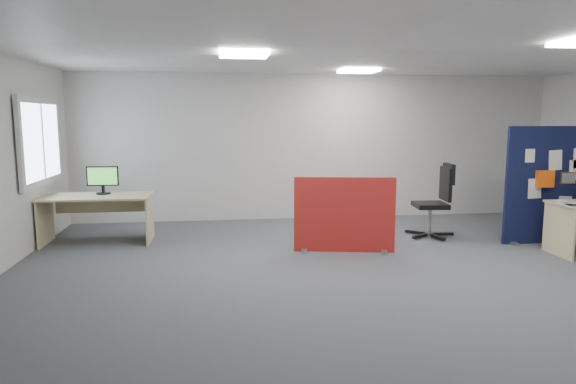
{
  "coord_description": "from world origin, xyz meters",
  "views": [
    {
      "loc": [
        -1.81,
        -6.0,
        1.9
      ],
      "look_at": [
        -1.0,
        0.13,
        1.0
      ],
      "focal_mm": 32.0,
      "sensor_mm": 36.0,
      "label": 1
    }
  ],
  "objects": [
    {
      "name": "navy_divider",
      "position": [
        3.47,
        1.08,
        0.89
      ],
      "size": [
        2.15,
        0.3,
        1.78
      ],
      "color": "black",
      "rests_on": "floor"
    },
    {
      "name": "wall_front",
      "position": [
        0.0,
        -3.5,
        1.35
      ],
      "size": [
        9.0,
        0.02,
        2.7
      ],
      "primitive_type": "cube",
      "color": "silver",
      "rests_on": "floor"
    },
    {
      "name": "ceiling_lights",
      "position": [
        0.33,
        0.67,
        2.67
      ],
      "size": [
        4.1,
        4.1,
        0.04
      ],
      "color": "white",
      "rests_on": "ceiling"
    },
    {
      "name": "ceiling",
      "position": [
        0.0,
        0.0,
        2.7
      ],
      "size": [
        9.0,
        7.0,
        0.02
      ],
      "primitive_type": "cube",
      "color": "white",
      "rests_on": "wall_back"
    },
    {
      "name": "office_chair",
      "position": [
        1.62,
        1.69,
        0.66
      ],
      "size": [
        0.75,
        0.77,
        1.16
      ],
      "rotation": [
        0.0,
        0.0,
        -0.09
      ],
      "color": "black",
      "rests_on": "floor"
    },
    {
      "name": "wall_back",
      "position": [
        0.0,
        3.5,
        1.35
      ],
      "size": [
        9.0,
        0.02,
        2.7
      ],
      "primitive_type": "cube",
      "color": "silver",
      "rests_on": "floor"
    },
    {
      "name": "red_divider",
      "position": [
        -0.08,
        0.97,
        0.52
      ],
      "size": [
        1.41,
        0.31,
        1.07
      ],
      "rotation": [
        0.0,
        0.0,
        -0.18
      ],
      "color": "#AB2616",
      "rests_on": "floor"
    },
    {
      "name": "window",
      "position": [
        -4.44,
        2.0,
        1.55
      ],
      "size": [
        0.06,
        1.7,
        1.3
      ],
      "color": "white",
      "rests_on": "wall_left"
    },
    {
      "name": "floor",
      "position": [
        0.0,
        0.0,
        0.0
      ],
      "size": [
        9.0,
        9.0,
        0.0
      ],
      "primitive_type": "plane",
      "color": "#54575C",
      "rests_on": "ground"
    },
    {
      "name": "second_desk",
      "position": [
        -3.68,
        2.04,
        0.55
      ],
      "size": [
        1.6,
        0.8,
        0.73
      ],
      "color": "beige",
      "rests_on": "floor"
    },
    {
      "name": "monitor_second",
      "position": [
        -3.61,
        2.13,
        0.97
      ],
      "size": [
        0.48,
        0.22,
        0.43
      ],
      "rotation": [
        0.0,
        0.0,
        -0.03
      ],
      "color": "black",
      "rests_on": "second_desk"
    }
  ]
}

